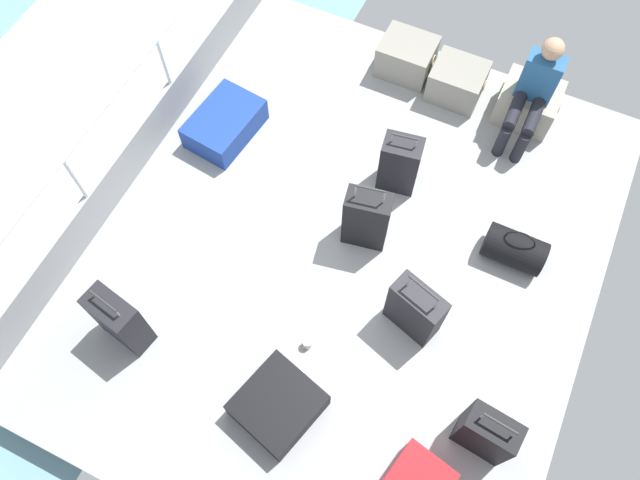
# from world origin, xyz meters

# --- Properties ---
(ground_plane) EXTENTS (4.40, 5.20, 0.06)m
(ground_plane) POSITION_xyz_m (0.00, 0.00, -0.03)
(ground_plane) COLOR #939699
(gunwale_port) EXTENTS (0.06, 5.20, 0.45)m
(gunwale_port) POSITION_xyz_m (-2.17, 0.00, 0.23)
(gunwale_port) COLOR #939699
(gunwale_port) RESTS_ON ground_plane
(railing_port) EXTENTS (0.04, 4.20, 1.02)m
(railing_port) POSITION_xyz_m (-2.17, 0.00, 0.78)
(railing_port) COLOR silver
(railing_port) RESTS_ON ground_plane
(sea_wake) EXTENTS (12.00, 12.00, 0.01)m
(sea_wake) POSITION_xyz_m (-3.60, 0.00, -0.34)
(sea_wake) COLOR #6B99A8
(sea_wake) RESTS_ON ground_plane
(cargo_crate_0) EXTENTS (0.58, 0.46, 0.38)m
(cargo_crate_0) POSITION_xyz_m (-0.30, 2.20, 0.19)
(cargo_crate_0) COLOR gray
(cargo_crate_0) RESTS_ON ground_plane
(cargo_crate_1) EXTENTS (0.56, 0.46, 0.37)m
(cargo_crate_1) POSITION_xyz_m (0.28, 2.11, 0.19)
(cargo_crate_1) COLOR gray
(cargo_crate_1) RESTS_ON ground_plane
(cargo_crate_2) EXTENTS (0.60, 0.50, 0.38)m
(cargo_crate_2) POSITION_xyz_m (1.01, 2.15, 0.19)
(cargo_crate_2) COLOR #9E9989
(cargo_crate_2) RESTS_ON ground_plane
(passenger_seated) EXTENTS (0.34, 0.66, 1.08)m
(passenger_seated) POSITION_xyz_m (1.01, 1.97, 0.56)
(passenger_seated) COLOR #26598C
(passenger_seated) RESTS_ON ground_plane
(suitcase_0) EXTENTS (0.39, 0.30, 0.74)m
(suitcase_0) POSITION_xyz_m (0.15, 0.86, 0.31)
(suitcase_0) COLOR black
(suitcase_0) RESTS_ON ground_plane
(suitcase_1) EXTENTS (0.72, 0.74, 0.25)m
(suitcase_1) POSITION_xyz_m (0.10, -1.53, 0.13)
(suitcase_1) COLOR black
(suitcase_1) RESTS_ON ground_plane
(suitcase_2) EXTENTS (0.43, 0.29, 0.86)m
(suitcase_2) POSITION_xyz_m (0.10, 0.19, 0.34)
(suitcase_2) COLOR black
(suitcase_2) RESTS_ON ground_plane
(suitcase_3) EXTENTS (0.50, 0.35, 0.79)m
(suitcase_3) POSITION_xyz_m (0.79, -0.39, 0.30)
(suitcase_3) COLOR black
(suitcase_3) RESTS_ON ground_plane
(suitcase_4) EXTENTS (0.47, 0.31, 0.76)m
(suitcase_4) POSITION_xyz_m (-1.34, -1.50, 0.33)
(suitcase_4) COLOR black
(suitcase_4) RESTS_ON ground_plane
(suitcase_5) EXTENTS (0.42, 0.27, 0.71)m
(suitcase_5) POSITION_xyz_m (1.63, -1.08, 0.30)
(suitcase_5) COLOR black
(suitcase_5) RESTS_ON ground_plane
(suitcase_7) EXTENTS (0.61, 0.81, 0.28)m
(suitcase_7) POSITION_xyz_m (-1.61, 0.68, 0.14)
(suitcase_7) COLOR navy
(suitcase_7) RESTS_ON ground_plane
(duffel_bag) EXTENTS (0.53, 0.32, 0.46)m
(duffel_bag) POSITION_xyz_m (1.37, 0.56, 0.16)
(duffel_bag) COLOR black
(duffel_bag) RESTS_ON ground_plane
(paper_cup) EXTENTS (0.08, 0.08, 0.10)m
(paper_cup) POSITION_xyz_m (0.07, -0.96, 0.05)
(paper_cup) COLOR white
(paper_cup) RESTS_ON ground_plane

